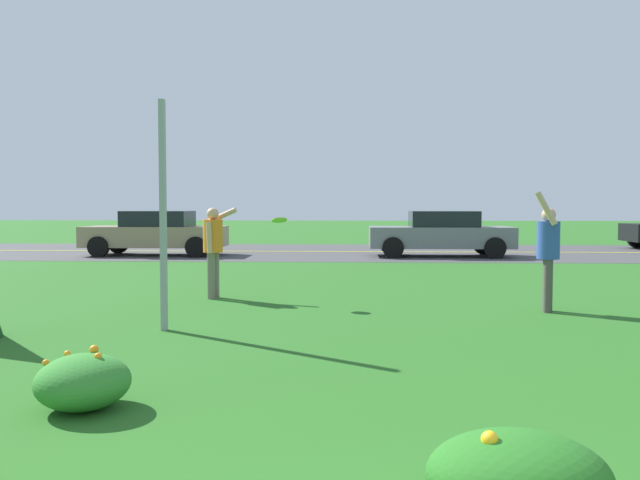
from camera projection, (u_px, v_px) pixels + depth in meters
ground_plane at (380, 292)px, 12.45m from camera, size 120.00×120.00×0.00m
highway_strip at (367, 252)px, 23.26m from camera, size 120.00×8.73×0.01m
highway_center_stripe at (367, 252)px, 23.26m from camera, size 120.00×0.16×0.00m
daylily_clump_mid_left at (83, 382)px, 5.27m from camera, size 0.75×0.77×0.48m
daylily_clump_mid_center at (518, 477)px, 3.40m from camera, size 0.95×0.80×0.48m
sign_post_near_path at (163, 216)px, 8.55m from camera, size 0.07×0.10×2.98m
person_thrower_orange_shirt at (213, 244)px, 11.55m from camera, size 0.58×0.53×1.59m
person_catcher_blue_shirt at (548, 249)px, 10.08m from camera, size 0.44×0.51×1.84m
frisbee_lime at (279, 220)px, 10.92m from camera, size 0.26×0.25×0.12m
car_gray_center_left at (441, 233)px, 21.15m from camera, size 4.50×2.00×1.45m
car_tan_center_right at (156, 233)px, 21.60m from camera, size 4.50×2.00×1.45m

